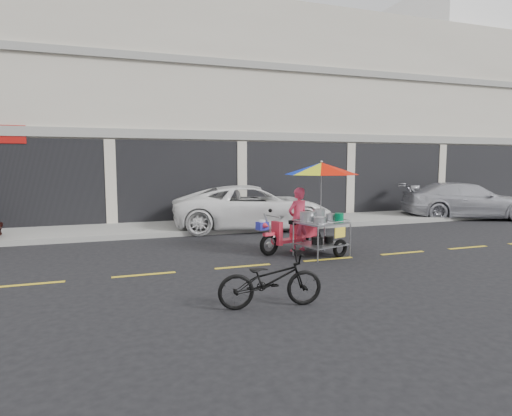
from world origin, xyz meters
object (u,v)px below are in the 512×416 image
object	(u,v)px
silver_pickup	(466,201)
near_bicycle	(270,280)
white_pickup	(252,207)
food_vendor_rig	(312,196)

from	to	relation	value
silver_pickup	near_bicycle	xyz separation A→B (m)	(-10.72, -6.95, -0.27)
white_pickup	near_bicycle	xyz separation A→B (m)	(-2.16, -7.22, -0.29)
silver_pickup	food_vendor_rig	distance (m)	9.28
food_vendor_rig	white_pickup	bearing A→B (deg)	75.65
silver_pickup	food_vendor_rig	xyz separation A→B (m)	(-8.45, -3.78, 0.70)
white_pickup	food_vendor_rig	world-z (taller)	food_vendor_rig
silver_pickup	near_bicycle	world-z (taller)	silver_pickup
white_pickup	silver_pickup	world-z (taller)	white_pickup
white_pickup	silver_pickup	bearing A→B (deg)	-83.61
white_pickup	near_bicycle	size ratio (longest dim) A/B	3.21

